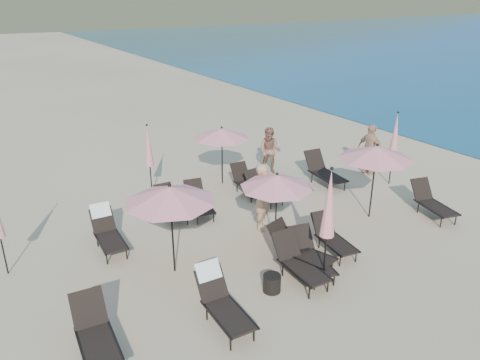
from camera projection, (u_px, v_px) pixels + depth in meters
ground at (335, 262)px, 11.53m from camera, size 800.00×800.00×0.00m
lounger_0 at (95, 334)px, 8.47m from camera, size 0.77×1.71×0.96m
lounger_1 at (221, 300)px, 9.32m from camera, size 0.69×1.70×1.04m
lounger_2 at (299, 248)px, 11.25m from camera, size 1.13×1.79×0.96m
lounger_3 at (298, 262)px, 10.72m from camera, size 0.70×1.66×0.94m
lounger_4 at (332, 237)px, 11.88m from camera, size 0.79×1.56×0.86m
lounger_5 at (432, 202)px, 13.77m from camera, size 1.00×1.71×0.93m
lounger_6 at (107, 230)px, 12.03m from camera, size 0.69×1.65×1.00m
lounger_7 at (170, 205)px, 13.65m from camera, size 0.65×1.51×0.85m
lounger_8 at (198, 201)px, 13.88m from camera, size 0.87×1.60×0.87m
lounger_9 at (247, 182)px, 15.27m from camera, size 0.70×1.57×0.88m
lounger_10 at (263, 188)px, 14.80m from camera, size 0.66×1.51×0.85m
lounger_11 at (324, 171)px, 15.98m from camera, size 0.88×1.84×1.02m
lounger_12 at (310, 255)px, 11.02m from camera, size 0.94×1.66×0.90m
umbrella_open_0 at (170, 194)px, 10.42m from camera, size 2.10×2.10×2.26m
umbrella_open_1 at (277, 181)px, 11.67m from camera, size 1.88×1.88×2.02m
umbrella_open_2 at (376, 153)px, 13.07m from camera, size 2.11×2.11×2.27m
umbrella_open_3 at (222, 133)px, 15.52m from camera, size 1.89×1.89×2.04m
umbrella_closed_0 at (329, 204)px, 9.99m from camera, size 0.33×0.33×2.83m
umbrella_closed_1 at (395, 134)px, 15.51m from camera, size 0.30×0.30×2.55m
umbrella_closed_3 at (148, 146)px, 14.65m from camera, size 0.28×0.28×2.39m
side_table_0 at (272, 283)px, 10.35m from camera, size 0.40×0.40×0.41m
side_table_1 at (301, 254)px, 11.47m from camera, size 0.43×0.43×0.41m
beachgoer_a at (264, 197)px, 12.81m from camera, size 0.84×0.78×1.92m
beachgoer_b at (270, 151)px, 16.81m from camera, size 1.02×1.05×1.70m
beachgoer_c at (370, 150)px, 16.69m from camera, size 0.54×1.12×1.85m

